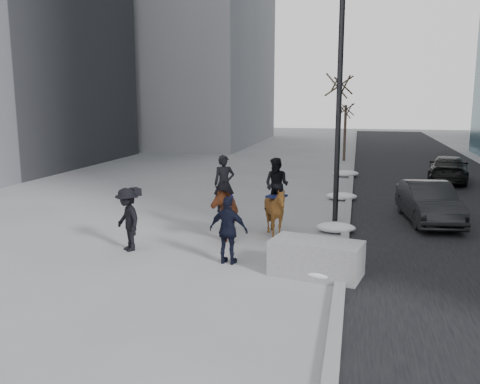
% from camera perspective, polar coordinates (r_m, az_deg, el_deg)
% --- Properties ---
extents(ground, '(120.00, 120.00, 0.00)m').
position_cam_1_polar(ground, '(13.88, -1.13, -6.98)').
color(ground, gray).
rests_on(ground, ground).
extents(road, '(8.00, 90.00, 0.01)m').
position_cam_1_polar(road, '(23.52, 21.99, -0.48)').
color(road, black).
rests_on(road, ground).
extents(curb, '(0.25, 90.00, 0.12)m').
position_cam_1_polar(curb, '(23.21, 12.21, 0.05)').
color(curb, gray).
rests_on(curb, ground).
extents(planter, '(2.29, 1.48, 0.85)m').
position_cam_1_polar(planter, '(12.30, 8.55, -7.35)').
color(planter, gray).
rests_on(planter, ground).
extents(car_near, '(1.96, 4.28, 1.36)m').
position_cam_1_polar(car_near, '(18.40, 20.43, -1.11)').
color(car_near, black).
rests_on(car_near, ground).
extents(car_far, '(2.56, 4.81, 1.33)m').
position_cam_1_polar(car_far, '(27.67, 22.34, 2.42)').
color(car_far, black).
rests_on(car_far, ground).
extents(tree_near, '(1.20, 1.20, 5.73)m').
position_cam_1_polar(tree_near, '(22.94, 10.98, 7.04)').
color(tree_near, '#36291F').
rests_on(tree_near, ground).
extents(tree_far, '(1.20, 1.20, 4.14)m').
position_cam_1_polar(tree_far, '(34.90, 11.70, 6.82)').
color(tree_far, '#34261F').
rests_on(tree_far, ground).
extents(mounted_left, '(1.52, 2.12, 2.50)m').
position_cam_1_polar(mounted_left, '(15.21, -1.90, -1.80)').
color(mounted_left, '#4C270F').
rests_on(mounted_left, ground).
extents(mounted_right, '(1.67, 1.77, 2.41)m').
position_cam_1_polar(mounted_right, '(15.39, 4.05, -1.54)').
color(mounted_right, '#4F2F0F').
rests_on(mounted_right, ground).
extents(feeder, '(1.08, 0.92, 1.75)m').
position_cam_1_polar(feeder, '(12.89, -1.30, -4.31)').
color(feeder, black).
rests_on(feeder, ground).
extents(camera_crew, '(1.27, 1.25, 1.75)m').
position_cam_1_polar(camera_crew, '(14.33, -12.51, -3.00)').
color(camera_crew, black).
rests_on(camera_crew, ground).
extents(lamppost, '(0.25, 0.90, 9.09)m').
position_cam_1_polar(lamppost, '(17.34, 11.16, 13.03)').
color(lamppost, black).
rests_on(lamppost, ground).
extents(snow_piles, '(1.41, 17.00, 0.36)m').
position_cam_1_polar(snow_piles, '(19.56, 11.15, -1.51)').
color(snow_piles, silver).
rests_on(snow_piles, ground).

